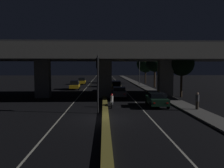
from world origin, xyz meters
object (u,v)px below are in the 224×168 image
at_px(car_taxi_yellow_second_oncoming, 82,81).
at_px(pedestrian_on_sidewalk, 197,101).
at_px(car_taxi_yellow_third, 116,86).
at_px(car_dark_green_lead, 157,99).
at_px(motorcycle_black_filtering_mid, 109,93).
at_px(traffic_light_left_of_median, 98,74).
at_px(car_grey_second, 119,92).
at_px(car_taxi_yellow_lead_oncoming, 75,85).
at_px(car_black_fourth, 113,84).
at_px(street_lamp, 138,64).
at_px(motorcycle_white_filtering_near, 112,102).

relative_size(car_taxi_yellow_second_oncoming, pedestrian_on_sidewalk, 2.63).
distance_m(car_taxi_yellow_third, pedestrian_on_sidewalk, 19.70).
xyz_separation_m(car_dark_green_lead, motorcycle_black_filtering_mid, (-4.91, 7.82, -0.17)).
height_order(traffic_light_left_of_median, motorcycle_black_filtering_mid, traffic_light_left_of_median).
distance_m(car_grey_second, car_taxi_yellow_lead_oncoming, 14.00).
relative_size(traffic_light_left_of_median, car_taxi_yellow_second_oncoming, 1.22).
xyz_separation_m(car_taxi_yellow_third, car_taxi_yellow_lead_oncoming, (-7.84, 2.84, -0.06)).
xyz_separation_m(car_grey_second, car_taxi_yellow_second_oncoming, (-7.63, 24.35, 0.07)).
distance_m(car_grey_second, car_taxi_yellow_second_oncoming, 25.52).
bearing_deg(car_taxi_yellow_second_oncoming, car_black_fourth, 39.16).
xyz_separation_m(car_black_fourth, pedestrian_on_sidewalk, (7.18, -25.64, 0.26)).
bearing_deg(car_dark_green_lead, pedestrian_on_sidewalk, -122.28).
distance_m(car_dark_green_lead, car_taxi_yellow_third, 16.49).
bearing_deg(motorcycle_black_filtering_mid, street_lamp, -22.87).
xyz_separation_m(traffic_light_left_of_median, pedestrian_on_sidewalk, (9.66, 0.82, -2.64)).
bearing_deg(traffic_light_left_of_median, pedestrian_on_sidewalk, 4.85).
bearing_deg(street_lamp, car_dark_green_lead, -94.97).
distance_m(car_taxi_yellow_second_oncoming, motorcycle_white_filtering_near, 32.57).
bearing_deg(car_taxi_yellow_second_oncoming, pedestrian_on_sidewalk, 20.80).
distance_m(car_black_fourth, car_taxi_yellow_second_oncoming, 11.16).
height_order(street_lamp, car_taxi_yellow_lead_oncoming, street_lamp).
bearing_deg(motorcycle_white_filtering_near, car_black_fourth, 1.23).
height_order(car_black_fourth, car_taxi_yellow_second_oncoming, car_taxi_yellow_second_oncoming).
bearing_deg(traffic_light_left_of_median, car_taxi_yellow_lead_oncoming, 102.78).
bearing_deg(car_dark_green_lead, car_taxi_yellow_lead_oncoming, 32.95).
distance_m(car_taxi_yellow_third, car_taxi_yellow_lead_oncoming, 8.34).
relative_size(car_dark_green_lead, pedestrian_on_sidewalk, 2.53).
height_order(car_taxi_yellow_third, pedestrian_on_sidewalk, car_taxi_yellow_third).
relative_size(car_taxi_yellow_lead_oncoming, pedestrian_on_sidewalk, 2.55).
distance_m(street_lamp, motorcycle_black_filtering_mid, 22.69).
xyz_separation_m(traffic_light_left_of_median, motorcycle_white_filtering_near, (1.38, 2.85, -2.97)).
relative_size(street_lamp, car_black_fourth, 2.02).
xyz_separation_m(car_grey_second, car_black_fourth, (-0.22, 16.01, -0.07)).
height_order(car_dark_green_lead, car_grey_second, car_dark_green_lead).
distance_m(car_grey_second, motorcycle_black_filtering_mid, 1.46).
height_order(street_lamp, car_taxi_yellow_second_oncoming, street_lamp).
distance_m(street_lamp, car_grey_second, 22.75).
xyz_separation_m(car_black_fourth, motorcycle_black_filtering_mid, (-1.13, -15.48, -0.09)).
relative_size(car_dark_green_lead, car_grey_second, 1.04).
bearing_deg(motorcycle_white_filtering_near, motorcycle_black_filtering_mid, 4.13).
bearing_deg(car_grey_second, pedestrian_on_sidewalk, -142.39).
distance_m(car_dark_green_lead, motorcycle_black_filtering_mid, 9.23).
xyz_separation_m(traffic_light_left_of_median, car_grey_second, (2.70, 10.45, -2.82)).
bearing_deg(car_dark_green_lead, motorcycle_black_filtering_mid, 34.34).
bearing_deg(car_taxi_yellow_second_oncoming, car_grey_second, 14.96).
height_order(traffic_light_left_of_median, car_dark_green_lead, traffic_light_left_of_median).
bearing_deg(car_taxi_yellow_second_oncoming, street_lamp, 75.90).
bearing_deg(motorcycle_white_filtering_near, pedestrian_on_sidewalk, -99.89).
bearing_deg(pedestrian_on_sidewalk, car_taxi_yellow_third, 110.31).
relative_size(street_lamp, car_taxi_yellow_third, 1.76).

